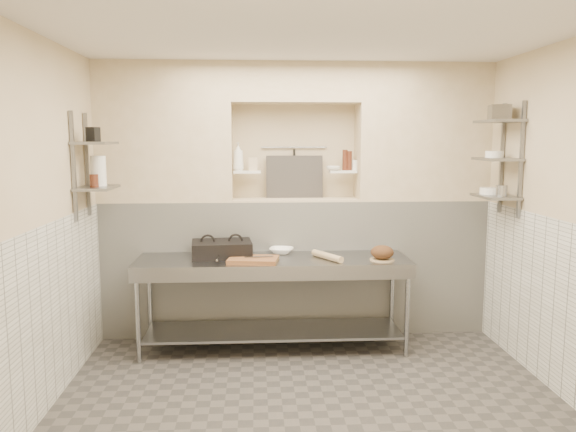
{
  "coord_description": "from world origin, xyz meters",
  "views": [
    {
      "loc": [
        -0.42,
        -4.08,
        2.02
      ],
      "look_at": [
        -0.13,
        0.9,
        1.35
      ],
      "focal_mm": 35.0,
      "sensor_mm": 36.0,
      "label": 1
    }
  ],
  "objects": [
    {
      "name": "floor",
      "position": [
        0.0,
        0.0,
        -0.05
      ],
      "size": [
        4.0,
        3.9,
        0.1
      ],
      "primitive_type": "cube",
      "color": "#494440",
      "rests_on": "ground"
    },
    {
      "name": "bowl_right_mid",
      "position": [
        1.84,
        1.12,
        1.89
      ],
      "size": [
        0.17,
        0.17,
        0.06
      ],
      "primitive_type": "cylinder",
      "color": "white",
      "rests_on": "wall_shelf_right_mid"
    },
    {
      "name": "panini_press",
      "position": [
        -0.75,
        1.29,
        0.98
      ],
      "size": [
        0.6,
        0.46,
        0.15
      ],
      "rotation": [
        0.0,
        0.0,
        0.09
      ],
      "color": "black",
      "rests_on": "prep_table"
    },
    {
      "name": "hanging_steel",
      "position": [
        0.0,
        1.9,
        1.78
      ],
      "size": [
        0.02,
        0.02,
        0.3
      ],
      "primitive_type": "cylinder",
      "color": "black",
      "rests_on": "utensil_rail"
    },
    {
      "name": "bottle_soap",
      "position": [
        -0.59,
        1.73,
        1.86
      ],
      "size": [
        0.12,
        0.13,
        0.29
      ],
      "primitive_type": "imported",
      "rotation": [
        0.0,
        0.0,
        -0.13
      ],
      "color": "white",
      "rests_on": "alcove_shelf_left"
    },
    {
      "name": "alcove_sill",
      "position": [
        0.0,
        1.75,
        1.41
      ],
      "size": [
        1.3,
        0.4,
        0.02
      ],
      "primitive_type": "cube",
      "color": "beige",
      "rests_on": "backwall_lower"
    },
    {
      "name": "condiment_b",
      "position": [
        0.52,
        1.76,
        1.82
      ],
      "size": [
        0.05,
        0.05,
        0.21
      ],
      "primitive_type": "cylinder",
      "color": "#4A2114",
      "rests_on": "alcove_shelf_right"
    },
    {
      "name": "wall_shelf_left_lower",
      "position": [
        -1.84,
        1.05,
        1.6
      ],
      "size": [
        0.3,
        0.5,
        0.02
      ],
      "primitive_type": "cube",
      "color": "slate",
      "rests_on": "wall_left"
    },
    {
      "name": "wainscot_left",
      "position": [
        -1.99,
        0.0,
        0.7
      ],
      "size": [
        0.02,
        3.9,
        1.4
      ],
      "primitive_type": "cube",
      "color": "silver",
      "rests_on": "floor"
    },
    {
      "name": "shelf_rail_right_b",
      "position": [
        1.98,
        0.85,
        1.85
      ],
      "size": [
        0.03,
        0.03,
        1.05
      ],
      "primitive_type": "cube",
      "color": "slate",
      "rests_on": "wall_right"
    },
    {
      "name": "bowl_right",
      "position": [
        1.84,
        1.15,
        1.54
      ],
      "size": [
        0.21,
        0.21,
        0.06
      ],
      "primitive_type": "cylinder",
      "color": "white",
      "rests_on": "wall_shelf_right_lower"
    },
    {
      "name": "bread_loaf",
      "position": [
        0.77,
        1.05,
        0.98
      ],
      "size": [
        0.22,
        0.22,
        0.13
      ],
      "primitive_type": "ellipsoid",
      "color": "#4C2D19",
      "rests_on": "bread_board"
    },
    {
      "name": "bread_board",
      "position": [
        0.77,
        1.05,
        0.91
      ],
      "size": [
        0.23,
        0.23,
        0.01
      ],
      "primitive_type": "cylinder",
      "color": "tan",
      "rests_on": "prep_table"
    },
    {
      "name": "alcove_shelf_left",
      "position": [
        -0.5,
        1.75,
        1.7
      ],
      "size": [
        0.28,
        0.16,
        0.02
      ],
      "primitive_type": "cube",
      "color": "white",
      "rests_on": "backwall_lower"
    },
    {
      "name": "wall_shelf_right_upper",
      "position": [
        1.84,
        1.05,
        2.2
      ],
      "size": [
        0.3,
        0.5,
        0.03
      ],
      "primitive_type": "cube",
      "color": "slate",
      "rests_on": "wall_right"
    },
    {
      "name": "wall_shelf_right_mid",
      "position": [
        1.84,
        1.05,
        1.85
      ],
      "size": [
        0.3,
        0.5,
        0.02
      ],
      "primitive_type": "cube",
      "color": "slate",
      "rests_on": "wall_right"
    },
    {
      "name": "tongs",
      "position": [
        -0.77,
        1.0,
        0.96
      ],
      "size": [
        0.02,
        0.23,
        0.02
      ],
      "primitive_type": "cylinder",
      "rotation": [
        1.57,
        0.0,
        -0.0
      ],
      "color": "gray",
      "rests_on": "cutting_board"
    },
    {
      "name": "backwall_lower",
      "position": [
        0.0,
        1.75,
        0.7
      ],
      "size": [
        4.0,
        0.4,
        1.4
      ],
      "primitive_type": "cube",
      "color": "silver",
      "rests_on": "floor"
    },
    {
      "name": "knife_blade",
      "position": [
        -0.39,
        1.06,
        0.95
      ],
      "size": [
        0.27,
        0.07,
        0.01
      ],
      "primitive_type": "cube",
      "rotation": [
        0.0,
        0.0,
        0.15
      ],
      "color": "gray",
      "rests_on": "cutting_board"
    },
    {
      "name": "canister_right",
      "position": [
        1.84,
        0.92,
        1.56
      ],
      "size": [
        0.1,
        0.1,
        0.1
      ],
      "primitive_type": "cylinder",
      "color": "gray",
      "rests_on": "wall_shelf_right_lower"
    },
    {
      "name": "bowl_alcove",
      "position": [
        0.39,
        1.72,
        1.74
      ],
      "size": [
        0.19,
        0.19,
        0.05
      ],
      "primitive_type": "imported",
      "rotation": [
        0.0,
        0.0,
        -0.39
      ],
      "color": "white",
      "rests_on": "alcove_shelf_right"
    },
    {
      "name": "backwall_pillar_right",
      "position": [
        1.33,
        1.75,
        2.1
      ],
      "size": [
        1.35,
        0.4,
        1.4
      ],
      "primitive_type": "cube",
      "color": "beige",
      "rests_on": "backwall_lower"
    },
    {
      "name": "shelf_rail_left_a",
      "position": [
        -1.98,
        1.25,
        1.8
      ],
      "size": [
        0.03,
        0.03,
        0.95
      ],
      "primitive_type": "cube",
      "color": "slate",
      "rests_on": "wall_left"
    },
    {
      "name": "prep_table",
      "position": [
        -0.25,
        1.18,
        0.64
      ],
      "size": [
        2.6,
        0.7,
        0.9
      ],
      "color": "gray",
      "rests_on": "floor"
    },
    {
      "name": "wall_back",
      "position": [
        0.0,
        2.0,
        1.4
      ],
      "size": [
        4.0,
        0.1,
        2.8
      ],
      "primitive_type": "cube",
      "color": "beige",
      "rests_on": "ground"
    },
    {
      "name": "jar_alcove",
      "position": [
        -0.44,
        1.75,
        1.78
      ],
      "size": [
        0.09,
        0.09,
        0.13
      ],
      "primitive_type": "cube",
      "color": "beige",
      "rests_on": "alcove_shelf_left"
    },
    {
      "name": "backwall_header",
      "position": [
        0.0,
        1.75,
        2.6
      ],
      "size": [
        1.3,
        0.4,
        0.4
      ],
      "primitive_type": "cube",
      "color": "beige",
      "rests_on": "backwall_lower"
    },
    {
      "name": "backwall_pillar_left",
      "position": [
        -1.33,
        1.75,
        2.1
      ],
      "size": [
        1.35,
        0.4,
        1.4
      ],
      "primitive_type": "cube",
      "color": "beige",
      "rests_on": "backwall_lower"
    },
    {
      "name": "ceiling",
      "position": [
        0.0,
        0.0,
        2.85
      ],
      "size": [
        4.0,
        3.9,
        0.1
      ],
      "primitive_type": "cube",
      "color": "silver",
      "rests_on": "ground"
    },
    {
      "name": "shelf_rail_right_a",
      "position": [
        1.98,
        1.25,
        1.85
      ],
      "size": [
        0.03,
        0.03,
        1.05
      ],
      "primitive_type": "cube",
      "color": "slate",
      "rests_on": "wall_right"
    },
    {
      "name": "alcove_shelf_right",
      "position": [
        0.5,
        1.75,
        1.7
      ],
      "size": [
        0.28,
        0.16,
        0.02
      ],
      "primitive_type": "cube",
      "color": "white",
      "rests_on": "backwall_lower"
    },
    {
      "name": "shelf_rail_left_b",
      "position": [
        -1.98,
        0.85,
        1.8
      ],
      "size": [
        0.03,
        0.03,
        0.95
      ],
      "primitive_type": "cube",
      "color": "slate",
      "rests_on": "wall_left"
    },
    {
      "name": "mixing_bowl",
      "position": [
        -0.16,
        1.42,
        0.93
      ],
      "size": [
        0.28,
        0.28,
        0.06
      ],
      "primitive_type": "imported",
      "rotation": [
        0.0,
        0.0,
        -0.19
      ],
      "color": "white",
      "rests_on": "prep_table"
    },
    {
      "name": "splash_panel",
      "position": [
        0.0,
        1.85,
        1.64
      ],
      "size": [
        0.6,
        0.08,
        0.45
      ],
      "primitive_type": "cube",
      "rotation": [
        -0.14,
        0.0,
        0.0
      ],
      "color": "#383330",
      "rests_on": "alcove_sill"
    },
    {
      "name": "wainscot_right",
      "position": [
        1.99,
        0.0,
        0.7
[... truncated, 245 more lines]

